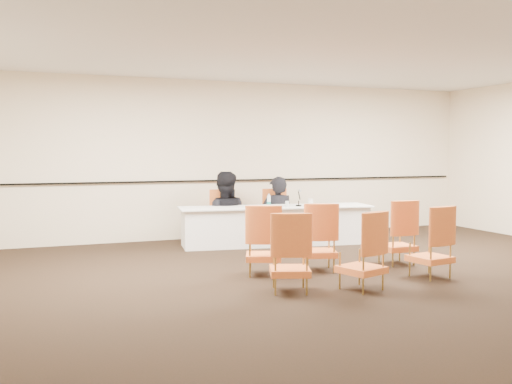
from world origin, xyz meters
TOP-DOWN VIEW (x-y plane):
  - floor at (0.00, 0.00)m, footprint 10.00×10.00m
  - ceiling at (0.00, 0.00)m, footprint 10.00×10.00m
  - wall_back at (0.00, 4.00)m, footprint 10.00×0.04m
  - wall_rail at (0.00, 3.96)m, footprint 9.80×0.04m
  - panel_table at (0.22, 2.77)m, footprint 3.50×1.27m
  - panelist_main at (0.45, 3.27)m, footprint 0.71×0.54m
  - panelist_main_chair at (0.45, 3.27)m, footprint 0.56×0.56m
  - panelist_second at (-0.55, 3.41)m, footprint 1.10×0.99m
  - panelist_second_chair at (-0.55, 3.41)m, footprint 0.56×0.56m
  - papers at (0.76, 2.60)m, footprint 0.33×0.26m
  - microphone at (0.60, 2.65)m, footprint 0.21×0.24m
  - water_bottle at (0.07, 2.75)m, footprint 0.08×0.08m
  - drinking_glass at (0.38, 2.66)m, footprint 0.09×0.09m
  - coffee_cup at (0.77, 2.52)m, footprint 0.11×0.11m
  - aud_chair_front_left at (-0.94, 0.52)m, footprint 0.65×0.65m
  - aud_chair_front_mid at (-0.12, 0.50)m, footprint 0.63×0.63m
  - aud_chair_front_right at (1.17, 0.51)m, footprint 0.51×0.51m
  - aud_chair_back_left at (-0.99, -0.45)m, footprint 0.64×0.64m
  - aud_chair_back_mid at (-0.16, -0.67)m, footprint 0.63×0.63m
  - aud_chair_back_right at (1.05, -0.41)m, footprint 0.57×0.57m

SIDE VIEW (x-z plane):
  - floor at x=0.00m, z-range 0.00..0.00m
  - panelist_main at x=0.45m, z-range -0.54..1.19m
  - panel_table at x=0.22m, z-range 0.00..0.69m
  - panelist_second at x=-0.55m, z-range -0.57..1.29m
  - panelist_main_chair at x=0.45m, z-range 0.00..0.95m
  - panelist_second_chair at x=-0.55m, z-range 0.00..0.95m
  - aud_chair_front_left at x=-0.94m, z-range 0.00..0.95m
  - aud_chair_front_mid at x=-0.12m, z-range 0.00..0.95m
  - aud_chair_front_right at x=1.17m, z-range 0.00..0.95m
  - aud_chair_back_left at x=-0.99m, z-range 0.00..0.95m
  - aud_chair_back_mid at x=-0.16m, z-range 0.00..0.95m
  - aud_chair_back_right at x=1.05m, z-range 0.00..0.95m
  - papers at x=0.76m, z-range 0.69..0.69m
  - drinking_glass at x=0.38m, z-range 0.69..0.79m
  - coffee_cup at x=0.77m, z-range 0.69..0.82m
  - water_bottle at x=0.07m, z-range 0.69..0.91m
  - microphone at x=0.60m, z-range 0.69..0.99m
  - wall_rail at x=0.00m, z-range 1.09..1.11m
  - wall_back at x=0.00m, z-range 0.00..3.00m
  - ceiling at x=0.00m, z-range 3.00..3.00m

